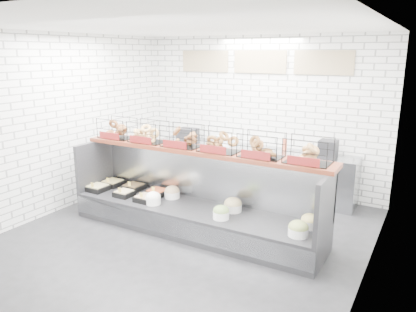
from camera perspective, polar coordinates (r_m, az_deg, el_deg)
The scene contains 5 objects.
ground at distance 6.13m, azimuth -3.58°, elevation -11.51°, with size 5.50×5.50×0.00m, color black.
room_shell at distance 6.06m, azimuth -0.72°, elevation 8.55°, with size 5.02×5.51×3.01m.
display_case at distance 6.26m, azimuth -1.95°, elevation -7.62°, with size 4.00×0.90×1.20m.
bagel_shelf at distance 6.09m, azimuth -1.10°, elevation 2.20°, with size 4.10×0.50×0.40m.
prep_counter at distance 7.97m, azimuth 5.98°, elevation -1.78°, with size 4.00×0.60×1.20m.
Camera 1 is at (3.06, -4.59, 2.66)m, focal length 35.00 mm.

